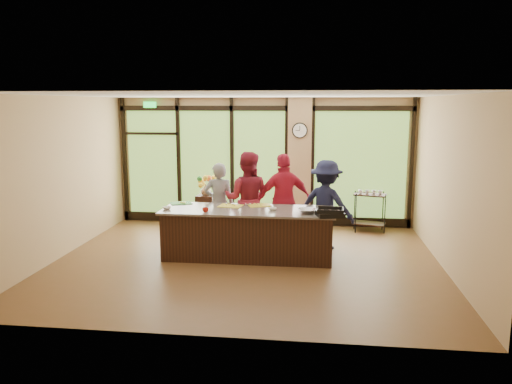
% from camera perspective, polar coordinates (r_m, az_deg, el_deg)
% --- Properties ---
extents(floor, '(7.00, 7.00, 0.00)m').
position_cam_1_polar(floor, '(9.22, -1.15, -7.98)').
color(floor, brown).
rests_on(floor, ground).
extents(ceiling, '(7.00, 7.00, 0.00)m').
position_cam_1_polar(ceiling, '(8.77, -1.22, 11.01)').
color(ceiling, white).
rests_on(ceiling, back_wall).
extents(back_wall, '(7.00, 0.00, 7.00)m').
position_cam_1_polar(back_wall, '(11.82, 0.86, 3.48)').
color(back_wall, tan).
rests_on(back_wall, floor).
extents(left_wall, '(0.00, 6.00, 6.00)m').
position_cam_1_polar(left_wall, '(9.98, -21.51, 1.56)').
color(left_wall, tan).
rests_on(left_wall, floor).
extents(right_wall, '(0.00, 6.00, 6.00)m').
position_cam_1_polar(right_wall, '(9.07, 21.28, 0.78)').
color(right_wall, tan).
rests_on(right_wall, floor).
extents(window_wall, '(6.90, 0.12, 3.00)m').
position_cam_1_polar(window_wall, '(11.78, 1.63, 2.93)').
color(window_wall, tan).
rests_on(window_wall, floor).
extents(island_base, '(3.10, 1.00, 0.88)m').
position_cam_1_polar(island_base, '(9.38, -0.90, -4.86)').
color(island_base, black).
rests_on(island_base, floor).
extents(countertop, '(3.20, 1.10, 0.04)m').
position_cam_1_polar(countertop, '(9.27, -0.91, -2.11)').
color(countertop, slate).
rests_on(countertop, island_base).
extents(wall_clock, '(0.36, 0.04, 0.36)m').
position_cam_1_polar(wall_clock, '(11.57, 5.03, 7.03)').
color(wall_clock, black).
rests_on(wall_clock, window_wall).
extents(cook_left, '(0.67, 0.49, 1.68)m').
position_cam_1_polar(cook_left, '(10.24, -4.24, -1.30)').
color(cook_left, gray).
rests_on(cook_left, floor).
extents(cook_midleft, '(0.96, 0.76, 1.92)m').
position_cam_1_polar(cook_midleft, '(10.02, -1.03, -0.84)').
color(cook_midleft, maroon).
rests_on(cook_midleft, floor).
extents(cook_midright, '(1.20, 0.81, 1.89)m').
position_cam_1_polar(cook_midright, '(10.01, 3.24, -0.97)').
color(cook_midright, '#B21B33').
rests_on(cook_midright, floor).
extents(cook_right, '(1.31, 1.06, 1.77)m').
position_cam_1_polar(cook_right, '(9.92, 8.01, -1.48)').
color(cook_right, '#161831').
rests_on(cook_right, floor).
extents(roasting_pan, '(0.52, 0.45, 0.08)m').
position_cam_1_polar(roasting_pan, '(8.77, 8.48, -2.53)').
color(roasting_pan, black).
rests_on(roasting_pan, countertop).
extents(mixing_bowl, '(0.40, 0.40, 0.08)m').
position_cam_1_polar(mixing_bowl, '(8.98, 5.92, -2.17)').
color(mixing_bowl, silver).
rests_on(mixing_bowl, countertop).
extents(cutting_board_left, '(0.49, 0.44, 0.01)m').
position_cam_1_polar(cutting_board_left, '(9.92, -8.57, -1.26)').
color(cutting_board_left, '#33812F').
rests_on(cutting_board_left, countertop).
extents(cutting_board_center, '(0.48, 0.39, 0.01)m').
position_cam_1_polar(cutting_board_center, '(9.55, -2.92, -1.60)').
color(cutting_board_center, yellow).
rests_on(cutting_board_center, countertop).
extents(cutting_board_right, '(0.50, 0.44, 0.01)m').
position_cam_1_polar(cutting_board_right, '(9.60, 0.37, -1.53)').
color(cutting_board_right, yellow).
rests_on(cutting_board_right, countertop).
extents(prep_bowl_near, '(0.19, 0.19, 0.05)m').
position_cam_1_polar(prep_bowl_near, '(9.41, -10.16, -1.82)').
color(prep_bowl_near, white).
rests_on(prep_bowl_near, countertop).
extents(prep_bowl_mid, '(0.19, 0.19, 0.05)m').
position_cam_1_polar(prep_bowl_mid, '(9.19, 1.89, -1.95)').
color(prep_bowl_mid, white).
rests_on(prep_bowl_mid, countertop).
extents(prep_bowl_far, '(0.13, 0.13, 0.03)m').
position_cam_1_polar(prep_bowl_far, '(9.65, -0.91, -1.41)').
color(prep_bowl_far, white).
rests_on(prep_bowl_far, countertop).
extents(red_ramekin, '(0.12, 0.12, 0.09)m').
position_cam_1_polar(red_ramekin, '(9.05, -5.81, -2.05)').
color(red_ramekin, '#A01910').
rests_on(red_ramekin, countertop).
extents(flower_stand, '(0.42, 0.42, 0.80)m').
position_cam_1_polar(flower_stand, '(11.48, -5.72, -2.33)').
color(flower_stand, black).
rests_on(flower_stand, floor).
extents(flower_vase, '(0.31, 0.31, 0.25)m').
position_cam_1_polar(flower_vase, '(11.38, -5.77, 0.26)').
color(flower_vase, '#9A7954').
rests_on(flower_vase, flower_stand).
extents(bar_cart, '(0.77, 0.57, 0.95)m').
position_cam_1_polar(bar_cart, '(11.52, 12.87, -1.63)').
color(bar_cart, black).
rests_on(bar_cart, floor).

